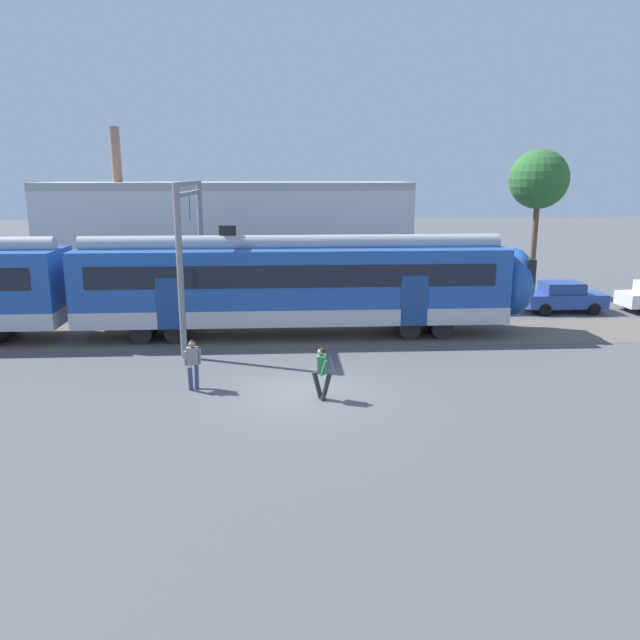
% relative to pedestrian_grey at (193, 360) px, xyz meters
% --- Properties ---
extents(ground_plane, '(160.00, 160.00, 0.00)m').
position_rel_pedestrian_grey_xyz_m(ground_plane, '(3.56, -0.55, -0.99)').
color(ground_plane, '#515156').
extents(track_bed, '(80.00, 4.40, 0.01)m').
position_rel_pedestrian_grey_xyz_m(track_bed, '(-7.64, 6.84, -0.98)').
color(track_bed, '#605951').
rests_on(track_bed, ground).
extents(pedestrian_grey, '(0.54, 0.66, 1.67)m').
position_rel_pedestrian_grey_xyz_m(pedestrian_grey, '(0.00, 0.00, 0.00)').
color(pedestrian_grey, navy).
rests_on(pedestrian_grey, ground).
extents(pedestrian_green, '(0.62, 0.58, 1.67)m').
position_rel_pedestrian_grey_xyz_m(pedestrian_green, '(4.08, -1.19, -0.03)').
color(pedestrian_green, '#28282D').
rests_on(pedestrian_green, ground).
extents(parked_car_blue, '(4.01, 1.77, 1.54)m').
position_rel_pedestrian_grey_xyz_m(parked_car_blue, '(17.04, 10.59, -0.21)').
color(parked_car_blue, '#284799').
rests_on(parked_car_blue, ground).
extents(catenary_gantry, '(0.24, 6.64, 6.53)m').
position_rel_pedestrian_grey_xyz_m(catenary_gantry, '(-0.85, 6.84, 3.32)').
color(catenary_gantry, gray).
rests_on(catenary_gantry, ground).
extents(background_building, '(19.09, 5.00, 9.20)m').
position_rel_pedestrian_grey_xyz_m(background_building, '(0.10, 14.60, 2.22)').
color(background_building, beige).
rests_on(background_building, ground).
extents(street_tree_right, '(3.27, 3.27, 8.18)m').
position_rel_pedestrian_grey_xyz_m(street_tree_right, '(17.20, 15.15, 5.49)').
color(street_tree_right, brown).
rests_on(street_tree_right, ground).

